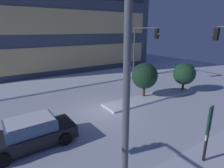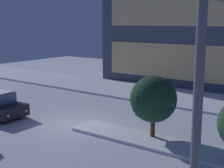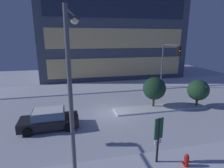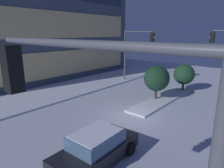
{
  "view_description": "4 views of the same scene",
  "coord_description": "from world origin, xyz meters",
  "px_view_note": "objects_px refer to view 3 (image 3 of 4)",
  "views": [
    {
      "loc": [
        -6.27,
        -10.93,
        5.77
      ],
      "look_at": [
        0.96,
        0.26,
        1.86
      ],
      "focal_mm": 29.94,
      "sensor_mm": 36.0,
      "label": 1
    },
    {
      "loc": [
        11.81,
        -12.66,
        5.54
      ],
      "look_at": [
        1.39,
        1.37,
        2.21
      ],
      "focal_mm": 52.76,
      "sensor_mm": 36.0,
      "label": 2
    },
    {
      "loc": [
        -3.26,
        -14.99,
        6.71
      ],
      "look_at": [
        0.46,
        1.64,
        2.36
      ],
      "focal_mm": 28.85,
      "sensor_mm": 36.0,
      "label": 3
    },
    {
      "loc": [
        -10.79,
        -7.43,
        5.78
      ],
      "look_at": [
        -0.34,
        1.51,
        2.23
      ],
      "focal_mm": 31.92,
      "sensor_mm": 36.0,
      "label": 4
    }
  ],
  "objects_px": {
    "car_near": "(49,119)",
    "decorated_tree_left_of_median": "(154,89)",
    "traffic_light_corner_far_right": "(169,58)",
    "fire_hydrant": "(186,162)",
    "street_lamp_arched": "(72,70)",
    "parking_info_sign": "(158,136)",
    "decorated_tree_median": "(198,90)"
  },
  "relations": [
    {
      "from": "fire_hydrant",
      "to": "traffic_light_corner_far_right",
      "type": "bearing_deg",
      "value": 64.91
    },
    {
      "from": "decorated_tree_left_of_median",
      "to": "car_near",
      "type": "bearing_deg",
      "value": -167.08
    },
    {
      "from": "traffic_light_corner_far_right",
      "to": "parking_info_sign",
      "type": "relative_size",
      "value": 2.25
    },
    {
      "from": "street_lamp_arched",
      "to": "decorated_tree_left_of_median",
      "type": "height_order",
      "value": "street_lamp_arched"
    },
    {
      "from": "parking_info_sign",
      "to": "decorated_tree_median",
      "type": "distance_m",
      "value": 10.49
    },
    {
      "from": "street_lamp_arched",
      "to": "decorated_tree_left_of_median",
      "type": "relative_size",
      "value": 2.61
    },
    {
      "from": "traffic_light_corner_far_right",
      "to": "street_lamp_arched",
      "type": "distance_m",
      "value": 16.93
    },
    {
      "from": "street_lamp_arched",
      "to": "fire_hydrant",
      "type": "relative_size",
      "value": 9.48
    },
    {
      "from": "street_lamp_arched",
      "to": "parking_info_sign",
      "type": "distance_m",
      "value": 5.58
    },
    {
      "from": "parking_info_sign",
      "to": "car_near",
      "type": "bearing_deg",
      "value": 32.33
    },
    {
      "from": "parking_info_sign",
      "to": "decorated_tree_median",
      "type": "xyz_separation_m",
      "value": [
        7.8,
        7.02,
        0.02
      ]
    },
    {
      "from": "traffic_light_corner_far_right",
      "to": "street_lamp_arched",
      "type": "bearing_deg",
      "value": -44.92
    },
    {
      "from": "parking_info_sign",
      "to": "decorated_tree_left_of_median",
      "type": "xyz_separation_m",
      "value": [
        3.45,
        7.75,
        0.24
      ]
    },
    {
      "from": "street_lamp_arched",
      "to": "decorated_tree_left_of_median",
      "type": "bearing_deg",
      "value": -39.77
    },
    {
      "from": "traffic_light_corner_far_right",
      "to": "parking_info_sign",
      "type": "xyz_separation_m",
      "value": [
        -7.67,
        -12.83,
        -2.52
      ]
    },
    {
      "from": "traffic_light_corner_far_right",
      "to": "fire_hydrant",
      "type": "distance_m",
      "value": 15.37
    },
    {
      "from": "fire_hydrant",
      "to": "decorated_tree_median",
      "type": "distance_m",
      "value": 10.1
    },
    {
      "from": "car_near",
      "to": "parking_info_sign",
      "type": "bearing_deg",
      "value": -44.22
    },
    {
      "from": "street_lamp_arched",
      "to": "fire_hydrant",
      "type": "xyz_separation_m",
      "value": [
        5.62,
        -1.52,
        -4.81
      ]
    },
    {
      "from": "traffic_light_corner_far_right",
      "to": "fire_hydrant",
      "type": "height_order",
      "value": "traffic_light_corner_far_right"
    },
    {
      "from": "street_lamp_arched",
      "to": "car_near",
      "type": "bearing_deg",
      "value": 30.38
    },
    {
      "from": "decorated_tree_left_of_median",
      "to": "decorated_tree_median",
      "type": "bearing_deg",
      "value": -9.56
    },
    {
      "from": "street_lamp_arched",
      "to": "fire_hydrant",
      "type": "height_order",
      "value": "street_lamp_arched"
    },
    {
      "from": "car_near",
      "to": "street_lamp_arched",
      "type": "height_order",
      "value": "street_lamp_arched"
    },
    {
      "from": "street_lamp_arched",
      "to": "traffic_light_corner_far_right",
      "type": "bearing_deg",
      "value": -36.49
    },
    {
      "from": "traffic_light_corner_far_right",
      "to": "decorated_tree_median",
      "type": "relative_size",
      "value": 2.2
    },
    {
      "from": "decorated_tree_median",
      "to": "fire_hydrant",
      "type": "bearing_deg",
      "value": -129.99
    },
    {
      "from": "decorated_tree_median",
      "to": "traffic_light_corner_far_right",
      "type": "bearing_deg",
      "value": 91.23
    },
    {
      "from": "car_near",
      "to": "fire_hydrant",
      "type": "relative_size",
      "value": 5.26
    },
    {
      "from": "parking_info_sign",
      "to": "street_lamp_arched",
      "type": "bearing_deg",
      "value": 62.98
    },
    {
      "from": "parking_info_sign",
      "to": "decorated_tree_left_of_median",
      "type": "distance_m",
      "value": 8.49
    },
    {
      "from": "car_near",
      "to": "decorated_tree_left_of_median",
      "type": "distance_m",
      "value": 9.93
    }
  ]
}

